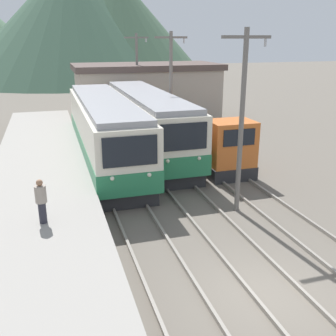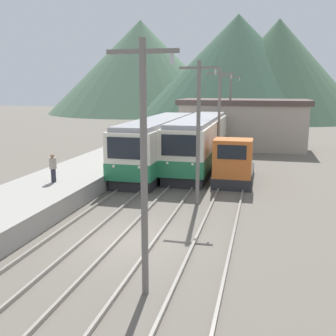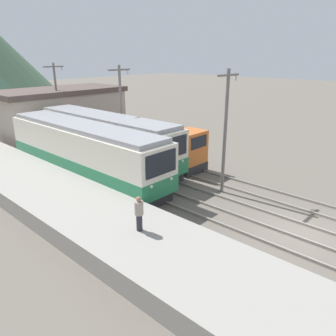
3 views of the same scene
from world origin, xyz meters
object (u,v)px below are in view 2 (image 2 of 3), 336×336
Objects in this scene: shunting_locomotive at (234,163)px; catenary_mast_distant at (230,109)px; catenary_mast_far at (219,116)px; commuter_train_center at (199,144)px; catenary_mast_mid at (198,129)px; commuter_train_left at (159,146)px; person_on_platform at (53,167)px; catenary_mast_near at (144,163)px.

shunting_locomotive is 13.59m from catenary_mast_distant.
catenary_mast_far is at bearing 111.30° from shunting_locomotive.
catenary_mast_mid reaches higher than commuter_train_center.
catenary_mast_mid reaches higher than commuter_train_left.
commuter_train_left is at bearing -165.99° from catenary_mast_far.
person_on_platform is (-9.28, -6.52, 0.61)m from shunting_locomotive.
catenary_mast_mid and catenary_mast_far have the same top height.
commuter_train_left reaches higher than shunting_locomotive.
person_on_platform is at bearing -173.02° from catenary_mast_mid.
commuter_train_center is (2.80, 1.28, 0.02)m from commuter_train_left.
catenary_mast_mid reaches higher than person_on_platform.
catenary_mast_near is at bearing -47.31° from person_on_platform.
catenary_mast_near is at bearing -90.00° from catenary_mast_mid.
catenary_mast_far reaches higher than commuter_train_left.
catenary_mast_distant is 4.71× the size of person_on_platform.
commuter_train_center is at bearing 126.62° from shunting_locomotive.
person_on_platform is at bearing 132.69° from catenary_mast_near.
catenary_mast_far is 13.13m from person_on_platform.
commuter_train_left is 2.52× the size of shunting_locomotive.
catenary_mast_distant is (0.00, 28.18, 0.00)m from catenary_mast_near.
catenary_mast_far is (4.31, 1.07, 2.25)m from commuter_train_left.
shunting_locomotive is at bearing -68.70° from catenary_mast_far.
person_on_platform is at bearing -110.56° from commuter_train_left.
commuter_train_center is at bearing 98.92° from catenary_mast_mid.
shunting_locomotive is (3.00, -4.04, -0.57)m from commuter_train_center.
commuter_train_center is at bearing 172.13° from catenary_mast_far.
commuter_train_center is 2.43× the size of shunting_locomotive.
catenary_mast_far is at bearing 14.01° from commuter_train_left.
catenary_mast_near reaches higher than commuter_train_left.
catenary_mast_mid is (-1.49, -5.56, 2.79)m from shunting_locomotive.
commuter_train_left is at bearing 154.60° from shunting_locomotive.
commuter_train_left is 1.99× the size of catenary_mast_distant.
commuter_train_center is at bearing 59.26° from person_on_platform.
catenary_mast_distant reaches higher than shunting_locomotive.
commuter_train_left is 9.90m from person_on_platform.
shunting_locomotive is 0.79× the size of catenary_mast_distant.
commuter_train_center is at bearing 24.62° from commuter_train_left.
catenary_mast_far is (0.00, 9.39, 0.00)m from catenary_mast_mid.
person_on_platform is at bearing -144.91° from shunting_locomotive.
commuter_train_center is 1.92× the size of catenary_mast_mid.
catenary_mast_near is 1.00× the size of catenary_mast_far.
catenary_mast_distant reaches higher than commuter_train_left.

